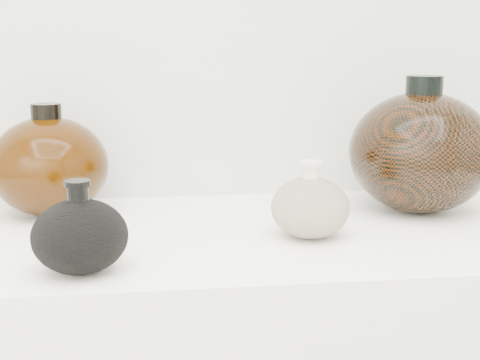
{
  "coord_description": "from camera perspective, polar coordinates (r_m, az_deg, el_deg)",
  "views": [
    {
      "loc": [
        -0.1,
        -0.07,
        1.2
      ],
      "look_at": [
        0.02,
        0.92,
        0.99
      ],
      "focal_mm": 50.0,
      "sensor_mm": 36.0,
      "label": 1
    }
  ],
  "objects": [
    {
      "name": "black_gourd_vase",
      "position": [
        0.89,
        -13.5,
        -4.62
      ],
      "size": [
        0.13,
        0.13,
        0.12
      ],
      "color": "black",
      "rests_on": "display_counter"
    },
    {
      "name": "right_round_pot",
      "position": [
        1.21,
        15.15,
        2.34
      ],
      "size": [
        0.26,
        0.26,
        0.24
      ],
      "color": "black",
      "rests_on": "display_counter"
    },
    {
      "name": "left_round_pot",
      "position": [
        1.19,
        -15.96,
        1.18
      ],
      "size": [
        0.21,
        0.21,
        0.19
      ],
      "color": "black",
      "rests_on": "display_counter"
    },
    {
      "name": "cream_gourd_vase",
      "position": [
        1.03,
        6.02,
        -2.28
      ],
      "size": [
        0.14,
        0.14,
        0.12
      ],
      "color": "beige",
      "rests_on": "display_counter"
    }
  ]
}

